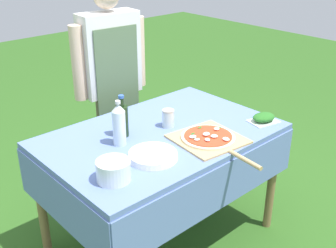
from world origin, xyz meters
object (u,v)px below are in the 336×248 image
object	(u,v)px
plate_stack	(153,156)
mixing_tub	(113,171)
pizza_on_peel	(209,139)
oil_bottle	(122,120)
sauce_jar	(168,119)
prep_table	(161,147)
person_cook	(111,74)
herb_container	(264,118)
water_bottle	(119,124)

from	to	relation	value
plate_stack	mixing_tub	bearing A→B (deg)	-173.31
pizza_on_peel	oil_bottle	world-z (taller)	oil_bottle
sauce_jar	prep_table	bearing A→B (deg)	-158.18
sauce_jar	person_cook	bearing A→B (deg)	82.46
prep_table	pizza_on_peel	distance (m)	0.32
person_cook	sauce_jar	xyz separation A→B (m)	(-0.10, -0.73, -0.09)
oil_bottle	mixing_tub	xyz separation A→B (m)	(-0.32, -0.36, -0.05)
person_cook	pizza_on_peel	distance (m)	1.03
person_cook	oil_bottle	distance (m)	0.74
plate_stack	oil_bottle	bearing A→B (deg)	81.93
mixing_tub	plate_stack	bearing A→B (deg)	6.69
pizza_on_peel	oil_bottle	xyz separation A→B (m)	(-0.33, 0.38, 0.09)
pizza_on_peel	herb_container	world-z (taller)	herb_container
person_cook	prep_table	bearing A→B (deg)	81.41
pizza_on_peel	herb_container	bearing A→B (deg)	-0.26
prep_table	oil_bottle	xyz separation A→B (m)	(-0.19, 0.12, 0.20)
pizza_on_peel	plate_stack	size ratio (longest dim) A/B	2.30
person_cook	mixing_tub	distance (m)	1.22
herb_container	plate_stack	world-z (taller)	herb_container
person_cook	pizza_on_peel	bearing A→B (deg)	92.28
water_bottle	mixing_tub	xyz separation A→B (m)	(-0.24, -0.28, -0.07)
prep_table	oil_bottle	size ratio (longest dim) A/B	5.53
person_cook	herb_container	bearing A→B (deg)	115.16
prep_table	water_bottle	world-z (taller)	water_bottle
person_cook	sauce_jar	bearing A→B (deg)	87.49
person_cook	pizza_on_peel	size ratio (longest dim) A/B	2.58
herb_container	mixing_tub	world-z (taller)	mixing_tub
herb_container	sauce_jar	distance (m)	0.60
mixing_tub	sauce_jar	world-z (taller)	sauce_jar
pizza_on_peel	plate_stack	distance (m)	0.38
water_bottle	oil_bottle	bearing A→B (deg)	44.58
prep_table	pizza_on_peel	xyz separation A→B (m)	(0.14, -0.26, 0.11)
plate_stack	sauce_jar	xyz separation A→B (m)	(0.33, 0.24, 0.03)
mixing_tub	pizza_on_peel	bearing A→B (deg)	-2.42
person_cook	mixing_tub	size ratio (longest dim) A/B	9.38
pizza_on_peel	herb_container	xyz separation A→B (m)	(0.44, -0.05, 0.01)
prep_table	person_cook	xyz separation A→B (m)	(0.18, 0.76, 0.24)
prep_table	sauce_jar	distance (m)	0.18
person_cook	oil_bottle	size ratio (longest dim) A/B	6.20
oil_bottle	sauce_jar	world-z (taller)	oil_bottle
water_bottle	herb_container	size ratio (longest dim) A/B	1.30
person_cook	herb_container	distance (m)	1.15
prep_table	oil_bottle	world-z (taller)	oil_bottle
person_cook	sauce_jar	size ratio (longest dim) A/B	14.13
pizza_on_peel	prep_table	bearing A→B (deg)	123.58
water_bottle	herb_container	distance (m)	0.93
water_bottle	mixing_tub	size ratio (longest dim) A/B	1.58
person_cook	plate_stack	world-z (taller)	person_cook
herb_container	plate_stack	bearing A→B (deg)	172.27
prep_table	plate_stack	xyz separation A→B (m)	(-0.24, -0.20, 0.12)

